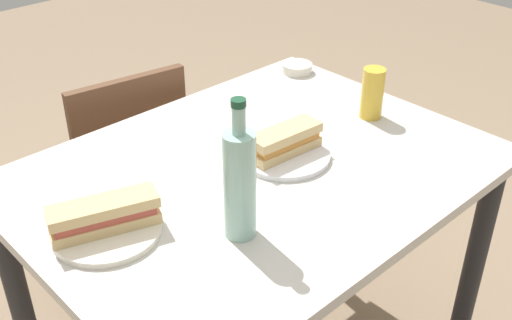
{
  "coord_description": "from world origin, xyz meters",
  "views": [
    {
      "loc": [
        -0.91,
        -0.97,
        1.62
      ],
      "look_at": [
        0.0,
        0.0,
        0.79
      ],
      "focal_mm": 43.93,
      "sensor_mm": 36.0,
      "label": 1
    }
  ],
  "objects_px": {
    "baguette_sandwich_near": "(285,141)",
    "baguette_sandwich_far": "(104,215)",
    "plate_far": "(107,230)",
    "olive_bowl": "(297,68)",
    "dining_table": "(256,204)",
    "knife_near": "(268,145)",
    "plate_near": "(284,155)",
    "knife_far": "(95,214)",
    "water_bottle": "(240,183)",
    "chair_far": "(124,167)",
    "beer_glass": "(372,93)"
  },
  "relations": [
    {
      "from": "knife_far",
      "to": "beer_glass",
      "type": "xyz_separation_m",
      "value": [
        0.84,
        -0.1,
        0.06
      ]
    },
    {
      "from": "dining_table",
      "to": "baguette_sandwich_near",
      "type": "height_order",
      "value": "baguette_sandwich_near"
    },
    {
      "from": "plate_far",
      "to": "olive_bowl",
      "type": "height_order",
      "value": "olive_bowl"
    },
    {
      "from": "dining_table",
      "to": "baguette_sandwich_near",
      "type": "distance_m",
      "value": 0.18
    },
    {
      "from": "plate_near",
      "to": "water_bottle",
      "type": "xyz_separation_m",
      "value": [
        -0.29,
        -0.16,
        0.12
      ]
    },
    {
      "from": "knife_far",
      "to": "chair_far",
      "type": "bearing_deg",
      "value": 54.57
    },
    {
      "from": "water_bottle",
      "to": "knife_far",
      "type": "bearing_deg",
      "value": 128.97
    },
    {
      "from": "plate_near",
      "to": "knife_far",
      "type": "distance_m",
      "value": 0.5
    },
    {
      "from": "knife_far",
      "to": "baguette_sandwich_near",
      "type": "bearing_deg",
      "value": -10.97
    },
    {
      "from": "knife_near",
      "to": "baguette_sandwich_near",
      "type": "bearing_deg",
      "value": -82.04
    },
    {
      "from": "chair_far",
      "to": "olive_bowl",
      "type": "height_order",
      "value": "chair_far"
    },
    {
      "from": "dining_table",
      "to": "baguette_sandwich_near",
      "type": "relative_size",
      "value": 5.79
    },
    {
      "from": "plate_near",
      "to": "olive_bowl",
      "type": "distance_m",
      "value": 0.55
    },
    {
      "from": "beer_glass",
      "to": "baguette_sandwich_near",
      "type": "bearing_deg",
      "value": 178.63
    },
    {
      "from": "plate_near",
      "to": "beer_glass",
      "type": "relative_size",
      "value": 1.6
    },
    {
      "from": "knife_far",
      "to": "olive_bowl",
      "type": "height_order",
      "value": "olive_bowl"
    },
    {
      "from": "baguette_sandwich_far",
      "to": "water_bottle",
      "type": "height_order",
      "value": "water_bottle"
    },
    {
      "from": "baguette_sandwich_near",
      "to": "water_bottle",
      "type": "distance_m",
      "value": 0.34
    },
    {
      "from": "knife_near",
      "to": "water_bottle",
      "type": "distance_m",
      "value": 0.37
    },
    {
      "from": "dining_table",
      "to": "water_bottle",
      "type": "relative_size",
      "value": 3.67
    },
    {
      "from": "chair_far",
      "to": "plate_far",
      "type": "xyz_separation_m",
      "value": [
        -0.41,
        -0.61,
        0.3
      ]
    },
    {
      "from": "dining_table",
      "to": "plate_far",
      "type": "distance_m",
      "value": 0.44
    },
    {
      "from": "knife_far",
      "to": "baguette_sandwich_far",
      "type": "bearing_deg",
      "value": -96.97
    },
    {
      "from": "plate_near",
      "to": "knife_far",
      "type": "relative_size",
      "value": 1.4
    },
    {
      "from": "baguette_sandwich_far",
      "to": "plate_far",
      "type": "bearing_deg",
      "value": 0.0
    },
    {
      "from": "knife_near",
      "to": "knife_far",
      "type": "bearing_deg",
      "value": 174.95
    },
    {
      "from": "baguette_sandwich_near",
      "to": "olive_bowl",
      "type": "distance_m",
      "value": 0.55
    },
    {
      "from": "baguette_sandwich_near",
      "to": "baguette_sandwich_far",
      "type": "bearing_deg",
      "value": 175.33
    },
    {
      "from": "baguette_sandwich_near",
      "to": "plate_near",
      "type": "bearing_deg",
      "value": 90.0
    },
    {
      "from": "chair_far",
      "to": "knife_far",
      "type": "distance_m",
      "value": 0.75
    },
    {
      "from": "plate_near",
      "to": "beer_glass",
      "type": "bearing_deg",
      "value": -1.37
    },
    {
      "from": "dining_table",
      "to": "baguette_sandwich_near",
      "type": "bearing_deg",
      "value": -11.74
    },
    {
      "from": "plate_near",
      "to": "baguette_sandwich_far",
      "type": "height_order",
      "value": "baguette_sandwich_far"
    },
    {
      "from": "dining_table",
      "to": "knife_near",
      "type": "bearing_deg",
      "value": 24.77
    },
    {
      "from": "plate_far",
      "to": "knife_far",
      "type": "xyz_separation_m",
      "value": [
        0.01,
        0.05,
        0.01
      ]
    },
    {
      "from": "plate_near",
      "to": "water_bottle",
      "type": "relative_size",
      "value": 0.74
    },
    {
      "from": "dining_table",
      "to": "plate_near",
      "type": "height_order",
      "value": "plate_near"
    },
    {
      "from": "dining_table",
      "to": "plate_near",
      "type": "relative_size",
      "value": 4.97
    },
    {
      "from": "plate_near",
      "to": "olive_bowl",
      "type": "height_order",
      "value": "olive_bowl"
    },
    {
      "from": "plate_far",
      "to": "olive_bowl",
      "type": "bearing_deg",
      "value": 18.8
    },
    {
      "from": "chair_far",
      "to": "beer_glass",
      "type": "relative_size",
      "value": 5.74
    },
    {
      "from": "plate_near",
      "to": "knife_far",
      "type": "xyz_separation_m",
      "value": [
        -0.5,
        0.1,
        0.01
      ]
    },
    {
      "from": "baguette_sandwich_far",
      "to": "olive_bowl",
      "type": "distance_m",
      "value": 0.97
    },
    {
      "from": "chair_far",
      "to": "knife_near",
      "type": "height_order",
      "value": "chair_far"
    },
    {
      "from": "baguette_sandwich_far",
      "to": "water_bottle",
      "type": "distance_m",
      "value": 0.3
    },
    {
      "from": "knife_near",
      "to": "baguette_sandwich_far",
      "type": "bearing_deg",
      "value": -178.62
    },
    {
      "from": "baguette_sandwich_near",
      "to": "baguette_sandwich_far",
      "type": "relative_size",
      "value": 0.84
    },
    {
      "from": "chair_far",
      "to": "plate_near",
      "type": "bearing_deg",
      "value": -81.62
    },
    {
      "from": "chair_far",
      "to": "plate_near",
      "type": "height_order",
      "value": "chair_far"
    },
    {
      "from": "baguette_sandwich_near",
      "to": "plate_far",
      "type": "height_order",
      "value": "baguette_sandwich_near"
    }
  ]
}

